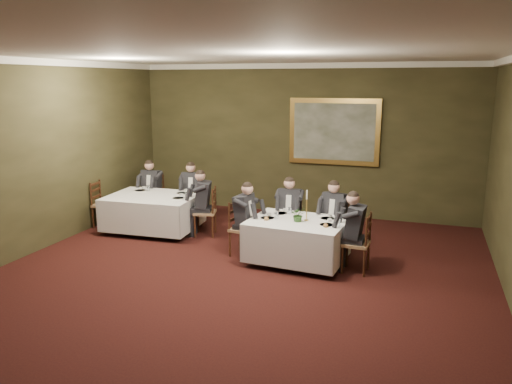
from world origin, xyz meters
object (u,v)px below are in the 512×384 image
Objects in this scene: chair_main_endleft at (243,240)px; chair_sec_endleft at (105,214)px; chair_main_backleft at (289,231)px; centerpiece at (298,214)px; diner_main_endleft at (244,228)px; chair_sec_backright at (193,208)px; table_second at (153,210)px; diner_sec_endright at (205,211)px; painting at (334,132)px; diner_main_backleft at (290,220)px; diner_main_endright at (356,242)px; chair_sec_endright at (206,222)px; candlestick at (307,209)px; chair_sec_backleft at (153,205)px; diner_sec_backleft at (152,196)px; chair_main_backright at (334,237)px; chair_main_endright at (356,255)px; table_main at (297,238)px; diner_sec_backright at (193,199)px; diner_main_backright at (334,225)px.

chair_main_endleft is 3.55m from chair_sec_endleft.
chair_main_backleft and chair_sec_endleft have the same top height.
chair_main_backleft is 1.18m from centerpiece.
diner_main_endleft is 2.59m from chair_sec_backright.
table_second is 1.44× the size of diner_sec_endright.
painting is (2.90, 1.41, 1.70)m from chair_sec_backright.
diner_main_backleft is 1.68m from diner_main_endright.
chair_main_endleft is 1.45m from diner_sec_endright.
candlestick is at bearing -126.42° from chair_sec_endright.
diner_sec_backleft is at bearing 90.00° from chair_sec_backleft.
centerpiece is (-0.48, -0.86, 0.62)m from chair_main_backright.
table_second is 1.93× the size of chair_sec_endright.
chair_main_backleft is 1.70m from diner_main_endright.
table_second is 4.38m from painting.
diner_sec_backleft reaches higher than table_second.
diner_sec_endright is 0.65× the size of painting.
chair_sec_endleft is (-3.48, 0.72, 0.00)m from chair_main_endleft.
chair_sec_backright and chair_sec_endleft have the same top height.
diner_main_endright reaches higher than candlestick.
chair_main_endright is 5.27m from diner_sec_backleft.
chair_main_backleft is 0.74× the size of diner_main_endleft.
chair_sec_endright is 3.69× the size of centerpiece.
table_main is 1.73× the size of chair_sec_backleft.
chair_sec_endright is (-1.14, 0.86, 0.00)m from chair_main_endleft.
candlestick is (2.31, -0.89, 0.68)m from chair_sec_endright.
table_main is 3.43m from diner_sec_backright.
centerpiece is at bearing 107.77° from chair_main_backleft.
chair_sec_backleft is at bearing -20.44° from diner_main_backleft.
diner_main_endleft reaches higher than chair_sec_backleft.
chair_main_backleft is 0.74× the size of diner_sec_backright.
centerpiece reaches higher than chair_sec_endleft.
diner_main_endleft is 1.00× the size of diner_sec_endright.
chair_sec_backright is (0.44, 0.98, -0.17)m from table_second.
table_second is 1.93× the size of chair_sec_backright.
diner_main_endleft is at bearing 172.49° from centerpiece.
chair_main_backleft and chair_main_endright have the same top height.
chair_sec_backleft is 0.23m from diner_sec_backleft.
painting reaches higher than diner_sec_endright.
diner_sec_backright is 3.55m from candlestick.
diner_main_backleft reaches higher than chair_main_endleft.
chair_main_backleft is 0.23m from diner_main_backleft.
diner_sec_backleft is at bearing -20.09° from chair_main_backleft.
chair_sec_endleft is (-5.53, 0.89, -0.23)m from diner_main_endright.
table_second is at bearing 166.76° from candlestick.
centerpiece is (0.03, -0.06, 0.45)m from table_main.
diner_main_endleft reaches higher than chair_main_backleft.
chair_main_backleft is at bearing 165.04° from diner_sec_backleft.
table_second is 3.84m from diner_main_backright.
diner_main_endright is 1.35× the size of chair_sec_backleft.
diner_main_endright is 5.25m from diner_sec_backleft.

